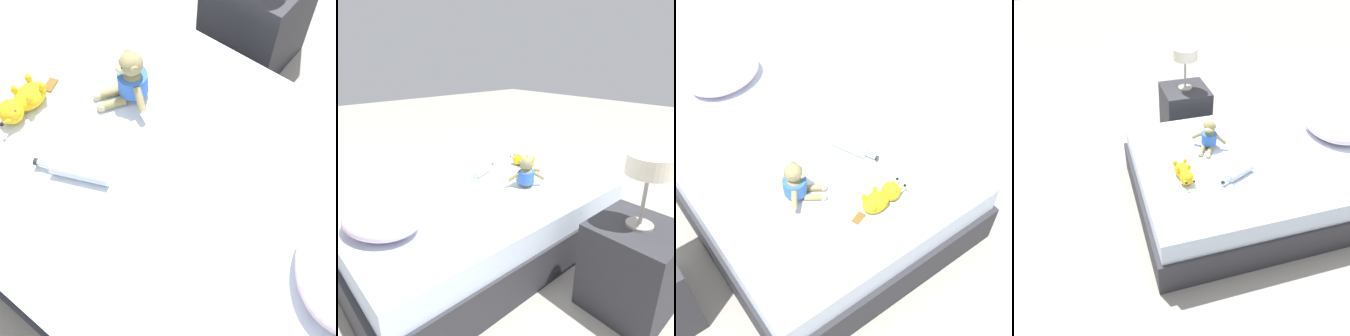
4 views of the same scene
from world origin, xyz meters
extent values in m
plane|color=#9E998E|center=(0.00, 0.00, 0.00)|extent=(16.00, 16.00, 0.00)
cube|color=#2D2D33|center=(0.00, 0.00, 0.14)|extent=(1.39, 1.94, 0.27)
cube|color=silver|center=(0.00, 0.00, 0.35)|extent=(1.35, 1.88, 0.17)
ellipsoid|color=silver|center=(-0.09, 0.69, 0.52)|extent=(0.57, 0.48, 0.15)
ellipsoid|color=#8E8456|center=(-0.21, -0.34, 0.51)|extent=(0.14, 0.15, 0.15)
cylinder|color=blue|center=(-0.21, -0.34, 0.52)|extent=(0.17, 0.17, 0.09)
sphere|color=#8E8456|center=(-0.21, -0.34, 0.63)|extent=(0.10, 0.10, 0.10)
ellipsoid|color=#C1B789|center=(-0.18, -0.36, 0.62)|extent=(0.07, 0.08, 0.04)
sphere|color=black|center=(-0.17, -0.35, 0.63)|extent=(0.01, 0.01, 0.01)
sphere|color=black|center=(-0.19, -0.38, 0.63)|extent=(0.01, 0.01, 0.01)
cylinder|color=#8E8456|center=(-0.19, -0.30, 0.64)|extent=(0.03, 0.02, 0.03)
cylinder|color=#8E8456|center=(-0.24, -0.38, 0.64)|extent=(0.03, 0.02, 0.03)
cylinder|color=#8E8456|center=(-0.16, -0.26, 0.52)|extent=(0.08, 0.10, 0.08)
cylinder|color=#8E8456|center=(-0.27, -0.42, 0.52)|extent=(0.08, 0.10, 0.08)
cylinder|color=#8E8456|center=(-0.12, -0.37, 0.46)|extent=(0.10, 0.09, 0.04)
cylinder|color=#8E8456|center=(-0.15, -0.42, 0.46)|extent=(0.10, 0.09, 0.04)
sphere|color=#C1B789|center=(-0.08, -0.40, 0.46)|extent=(0.04, 0.04, 0.04)
sphere|color=#C1B789|center=(-0.11, -0.45, 0.46)|extent=(0.04, 0.04, 0.04)
ellipsoid|color=yellow|center=(0.07, -0.64, 0.48)|extent=(0.16, 0.12, 0.08)
sphere|color=yellow|center=(0.18, -0.64, 0.49)|extent=(0.10, 0.10, 0.10)
cone|color=yellow|center=(0.22, -0.61, 0.50)|extent=(0.06, 0.03, 0.05)
sphere|color=black|center=(0.24, -0.61, 0.51)|extent=(0.02, 0.02, 0.02)
cone|color=yellow|center=(0.22, -0.67, 0.50)|extent=(0.06, 0.03, 0.05)
sphere|color=black|center=(0.25, -0.66, 0.51)|extent=(0.02, 0.02, 0.02)
sphere|color=red|center=(0.17, -0.61, 0.52)|extent=(0.02, 0.02, 0.02)
sphere|color=red|center=(0.18, -0.67, 0.52)|extent=(0.02, 0.02, 0.02)
ellipsoid|color=yellow|center=(0.10, -0.60, 0.52)|extent=(0.03, 0.03, 0.05)
ellipsoid|color=yellow|center=(0.10, -0.69, 0.52)|extent=(0.03, 0.03, 0.05)
ellipsoid|color=yellow|center=(0.03, -0.61, 0.52)|extent=(0.03, 0.03, 0.05)
ellipsoid|color=yellow|center=(0.03, -0.68, 0.52)|extent=(0.03, 0.03, 0.05)
cube|color=brown|center=(-0.04, -0.65, 0.44)|extent=(0.08, 0.06, 0.01)
cylinder|color=silver|center=(0.20, -0.25, 0.47)|extent=(0.15, 0.23, 0.06)
cylinder|color=silver|center=(0.26, -0.38, 0.47)|extent=(0.04, 0.06, 0.02)
cylinder|color=black|center=(0.27, -0.41, 0.47)|extent=(0.03, 0.02, 0.03)
camera|label=1|loc=(0.66, 0.51, 1.92)|focal=48.99mm
camera|label=2|loc=(-1.65, 1.16, 1.37)|focal=32.14mm
camera|label=3|loc=(-0.92, -1.73, 2.48)|focal=52.64mm
camera|label=4|loc=(1.93, -1.17, 2.02)|focal=37.10mm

